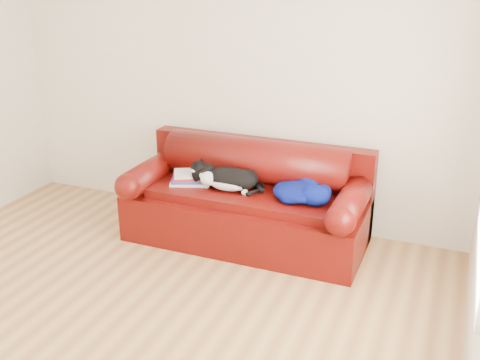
% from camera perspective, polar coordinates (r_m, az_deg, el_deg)
% --- Properties ---
extents(ground, '(4.50, 4.50, 0.00)m').
position_cam_1_polar(ground, '(4.14, -12.14, -13.83)').
color(ground, '#8C5F38').
rests_on(ground, ground).
extents(room_shell, '(4.52, 4.02, 2.61)m').
position_cam_1_polar(room_shell, '(3.43, -12.38, 9.30)').
color(room_shell, beige).
rests_on(room_shell, ground).
extents(sofa_base, '(2.10, 0.90, 0.50)m').
position_cam_1_polar(sofa_base, '(5.02, 0.63, -3.68)').
color(sofa_base, '#380B02').
rests_on(sofa_base, ground).
extents(sofa_back, '(2.10, 1.01, 0.88)m').
position_cam_1_polar(sofa_back, '(5.11, 1.65, 0.47)').
color(sofa_back, '#380B02').
rests_on(sofa_back, ground).
extents(book_stack, '(0.40, 0.35, 0.10)m').
position_cam_1_polar(book_stack, '(5.07, -5.03, 0.27)').
color(book_stack, beige).
rests_on(book_stack, sofa_base).
extents(cat, '(0.71, 0.40, 0.25)m').
position_cam_1_polar(cat, '(4.87, -1.12, 0.07)').
color(cat, black).
rests_on(cat, sofa_base).
extents(blanket, '(0.52, 0.43, 0.16)m').
position_cam_1_polar(blanket, '(4.71, 6.19, -1.12)').
color(blanket, '#020D46').
rests_on(blanket, sofa_base).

